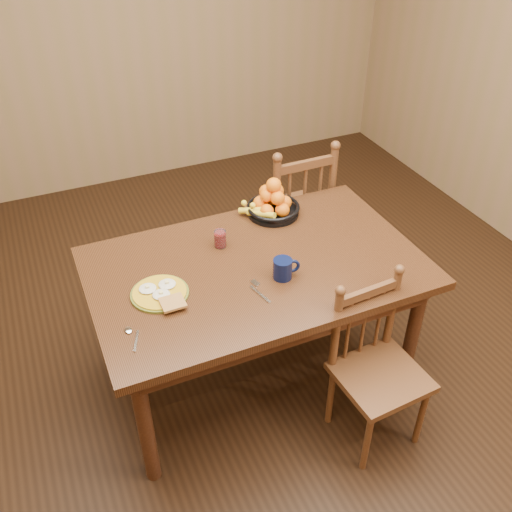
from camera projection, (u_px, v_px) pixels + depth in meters
name	position (u px, v px, depth m)	size (l,w,h in m)	color
room	(256.00, 151.00, 2.40)	(4.52, 5.02, 2.72)	black
dining_table	(256.00, 278.00, 2.81)	(1.60, 1.00, 0.75)	black
chair_far	(291.00, 215.00, 3.60)	(0.46, 0.44, 0.99)	#462315
chair_near	(376.00, 369.00, 2.66)	(0.41, 0.39, 0.86)	#462315
breakfast_plate	(160.00, 293.00, 2.56)	(0.26, 0.29, 0.04)	#59601E
fork	(259.00, 290.00, 2.59)	(0.05, 0.18, 0.00)	silver
spoon	(131.00, 334.00, 2.37)	(0.06, 0.16, 0.01)	silver
coffee_mug	(283.00, 268.00, 2.65)	(0.13, 0.09, 0.10)	black
juice_glass	(220.00, 239.00, 2.85)	(0.06, 0.06, 0.09)	silver
fruit_bowl	(272.00, 203.00, 3.08)	(0.32, 0.29, 0.22)	black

